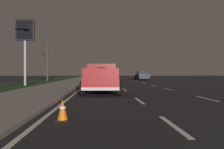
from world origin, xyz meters
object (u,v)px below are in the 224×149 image
Objects in this scene: pickup_truck at (101,78)px; bare_tree_far at (47,61)px; gas_price_sign at (25,36)px; sedan_silver at (101,77)px; traffic_cone_near at (62,110)px; sedan_black at (142,76)px.

bare_tree_far reaches higher than pickup_truck.
gas_price_sign is 12.89m from bare_tree_far.
sedan_silver is 8.94m from gas_price_sign.
sedan_silver is 0.66× the size of gas_price_sign.
bare_tree_far is 31.47m from traffic_cone_near.
gas_price_sign is at bearing -177.03° from bare_tree_far.
pickup_truck is at bearing 179.98° from sedan_silver.
traffic_cone_near is (-34.33, 8.22, -0.50)m from sedan_black.
sedan_black is 16.15m from bare_tree_far.
bare_tree_far is at bearing 103.89° from sedan_black.
gas_price_sign reaches higher than pickup_truck.
gas_price_sign is (9.18, 7.71, 4.06)m from pickup_truck.
traffic_cone_near is at bearing -159.49° from gas_price_sign.
sedan_black is at bearing -25.46° from sedan_silver.
sedan_silver is (-15.02, 7.15, 0.00)m from sedan_black.
bare_tree_far is at bearing 2.97° from gas_price_sign.
sedan_silver is 7.66× the size of traffic_cone_near.
bare_tree_far is at bearing 13.48° from traffic_cone_near.
sedan_silver is at bearing -0.02° from pickup_truck.
sedan_silver is at bearing -143.17° from bare_tree_far.
bare_tree_far is at bearing 20.92° from pickup_truck.
pickup_truck is 9.42× the size of traffic_cone_near.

